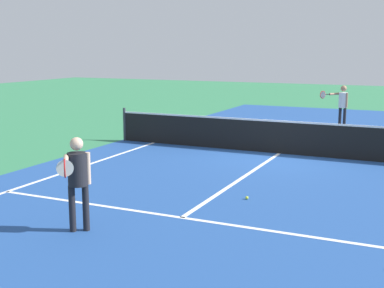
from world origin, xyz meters
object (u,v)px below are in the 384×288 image
player_far (342,102)px  tennis_ball_mid_court (247,198)px  net (280,137)px  player_near (77,174)px

player_far → tennis_ball_mid_court: (-0.16, -10.32, -0.98)m
net → player_near: 7.86m
net → tennis_ball_mid_court: (0.67, -4.81, -0.46)m
player_far → tennis_ball_mid_court: bearing=-90.9°
player_near → player_far: player_far is taller
net → player_near: size_ratio=6.65×
player_near → player_far: 13.41m
net → player_far: player_far is taller
player_near → net: bearing=81.0°
player_near → tennis_ball_mid_court: player_near is taller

